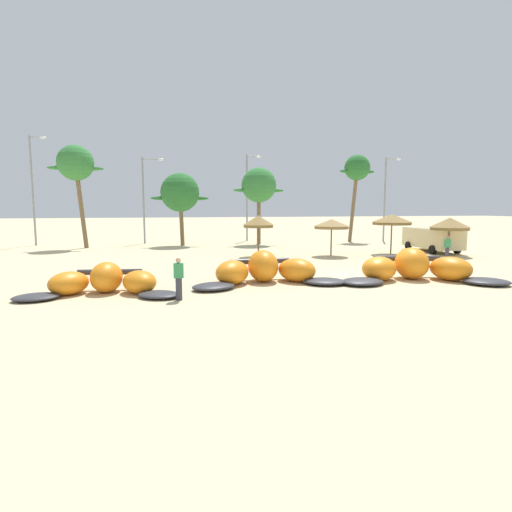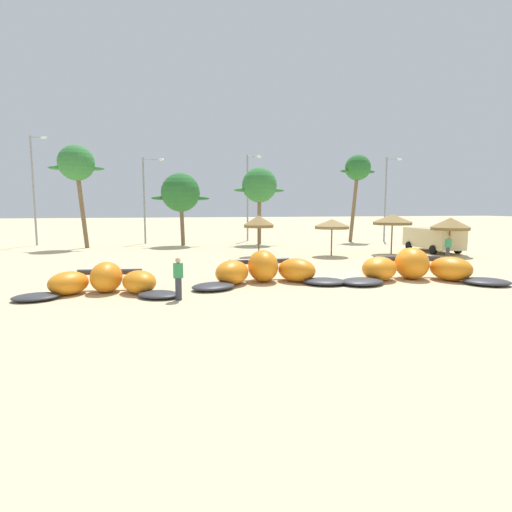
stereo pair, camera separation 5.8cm
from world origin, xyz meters
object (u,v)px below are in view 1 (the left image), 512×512
object	(u,v)px
lamppost_east_center	(248,193)
palm_leftmost	(76,164)
beach_umbrella_outermost	(450,224)
palm_center_left	(357,170)
lamppost_west_center	(145,195)
person_near_kites	(447,248)
palm_left	(180,193)
palm_left_of_gap	(259,186)
beach_umbrella_near_van	(258,222)
kite_far_left	(104,282)
parked_van	(431,238)
beach_umbrella_middle	(332,224)
kite_left_of_center	(415,268)
lamppost_west	(34,186)
kite_left	(265,271)
person_by_umbrellas	(179,279)
beach_umbrella_near_palms	(392,219)
lamppost_east	(386,194)

from	to	relation	value
lamppost_east_center	palm_leftmost	bearing A→B (deg)	-165.55
beach_umbrella_outermost	palm_center_left	size ratio (longest dim) A/B	0.31
palm_leftmost	lamppost_west_center	distance (m)	6.93
person_near_kites	lamppost_west_center	xyz separation A→B (m)	(-19.56, 18.01, 3.86)
person_near_kites	lamppost_east_center	distance (m)	21.29
palm_left	palm_left_of_gap	distance (m)	7.34
beach_umbrella_near_van	palm_left_of_gap	xyz separation A→B (m)	(2.52, 9.46, 3.02)
kite_far_left	parked_van	size ratio (longest dim) A/B	1.17
beach_umbrella_middle	palm_center_left	bearing A→B (deg)	54.90
person_near_kites	palm_left	bearing A→B (deg)	137.82
kite_left_of_center	palm_left	distance (m)	23.53
kite_far_left	lamppost_west	bearing A→B (deg)	109.35
kite_left	parked_van	xyz separation A→B (m)	(16.41, 9.80, 0.53)
beach_umbrella_near_van	parked_van	size ratio (longest dim) A/B	0.53
person_by_umbrellas	lamppost_west	xyz separation A→B (m)	(-11.28, 25.92, 4.64)
kite_left	lamppost_west_center	xyz separation A→B (m)	(-5.57, 23.02, 4.11)
person_by_umbrellas	lamppost_east_center	distance (m)	28.11
beach_umbrella_near_palms	kite_far_left	bearing A→B (deg)	-153.29
lamppost_east_center	beach_umbrella_near_palms	bearing A→B (deg)	-63.04
kite_left_of_center	beach_umbrella_middle	size ratio (longest dim) A/B	2.93
kite_left	palm_leftmost	world-z (taller)	palm_leftmost
lamppost_west	lamppost_east_center	size ratio (longest dim) A/B	1.12
kite_left_of_center	parked_van	world-z (taller)	parked_van
beach_umbrella_middle	lamppost_west	world-z (taller)	lamppost_west
kite_left_of_center	lamppost_west	distance (m)	33.57
lamppost_west	beach_umbrella_near_van	bearing A→B (deg)	-36.89
palm_left_of_gap	lamppost_west_center	size ratio (longest dim) A/B	0.88
palm_center_left	lamppost_west	world-z (taller)	lamppost_west
person_by_umbrellas	lamppost_east_center	bearing A→B (deg)	71.43
beach_umbrella_near_palms	lamppost_east_center	xyz separation A→B (m)	(-7.53, 14.79, 2.36)
person_near_kites	lamppost_east_center	bearing A→B (deg)	116.23
kite_left_of_center	beach_umbrella_middle	world-z (taller)	beach_umbrella_middle
lamppost_east_center	lamppost_west_center	bearing A→B (deg)	-175.99
beach_umbrella_near_palms	lamppost_east_center	bearing A→B (deg)	116.96
beach_umbrella_middle	person_near_kites	size ratio (longest dim) A/B	1.64
palm_left_of_gap	lamppost_east	world-z (taller)	lamppost_east
kite_left	palm_left_of_gap	distance (m)	20.70
palm_center_left	lamppost_west_center	bearing A→B (deg)	172.09
kite_left_of_center	person_by_umbrellas	size ratio (longest dim) A/B	4.80
person_near_kites	lamppost_east	world-z (taller)	lamppost_east
lamppost_west	lamppost_west_center	distance (m)	9.84
lamppost_west_center	lamppost_east_center	world-z (taller)	lamppost_east_center
person_near_kites	palm_left_of_gap	size ratio (longest dim) A/B	0.22
parked_van	palm_left	xyz separation A→B (m)	(-18.89, 10.15, 3.70)
beach_umbrella_near_palms	parked_van	bearing A→B (deg)	11.58
palm_left	palm_center_left	world-z (taller)	palm_center_left
person_by_umbrellas	lamppost_east	bearing A→B (deg)	44.81
palm_left	lamppost_east_center	distance (m)	8.18
lamppost_west_center	parked_van	bearing A→B (deg)	-31.04
beach_umbrella_near_palms	lamppost_west_center	world-z (taller)	lamppost_west_center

